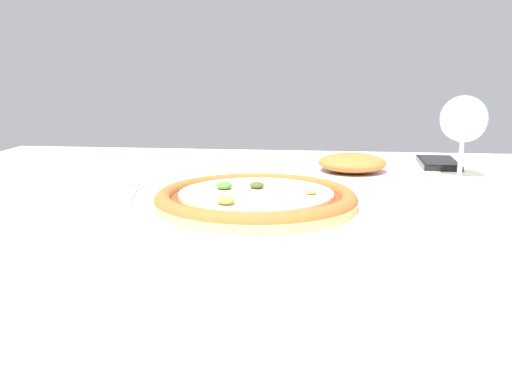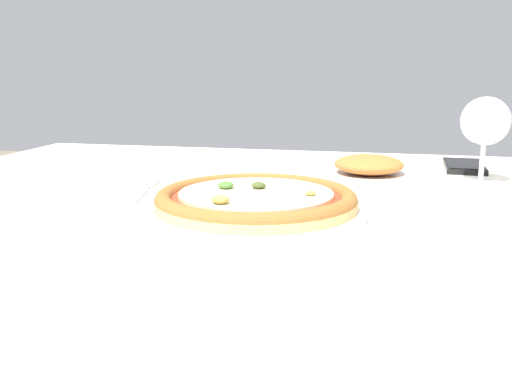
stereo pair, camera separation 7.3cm
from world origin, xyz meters
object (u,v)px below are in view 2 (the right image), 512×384
at_px(pizza_plate, 256,202).
at_px(wine_glass_far_right, 485,124).
at_px(fork, 142,190).
at_px(side_plate, 369,170).
at_px(dining_table, 302,262).
at_px(cell_phone, 464,166).

height_order(pizza_plate, wine_glass_far_right, wine_glass_far_right).
distance_m(fork, side_plate, 0.38).
height_order(pizza_plate, side_plate, side_plate).
bearing_deg(dining_table, pizza_plate, -133.85).
bearing_deg(wine_glass_far_right, cell_phone, 92.54).
bearing_deg(pizza_plate, dining_table, 46.15).
relative_size(fork, side_plate, 0.84).
bearing_deg(fork, cell_phone, 31.87).
height_order(fork, side_plate, side_plate).
height_order(fork, cell_phone, cell_phone).
relative_size(pizza_plate, fork, 1.70).
distance_m(dining_table, cell_phone, 0.45).
relative_size(wine_glass_far_right, cell_phone, 0.97).
bearing_deg(fork, pizza_plate, -26.68).
xyz_separation_m(fork, cell_phone, (0.51, 0.32, 0.00)).
distance_m(fork, cell_phone, 0.60).
distance_m(pizza_plate, fork, 0.23).
height_order(wine_glass_far_right, cell_phone, wine_glass_far_right).
xyz_separation_m(dining_table, cell_phone, (0.26, 0.36, 0.09)).
relative_size(pizza_plate, cell_phone, 1.96).
bearing_deg(pizza_plate, wine_glass_far_right, 40.50).
relative_size(dining_table, cell_phone, 9.54).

